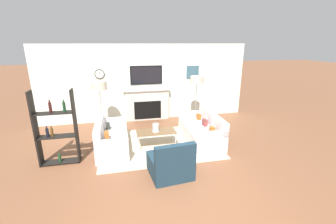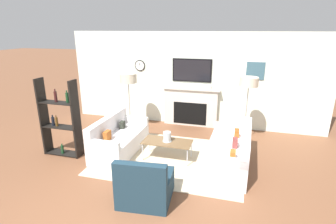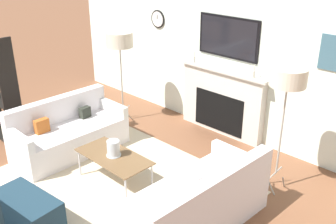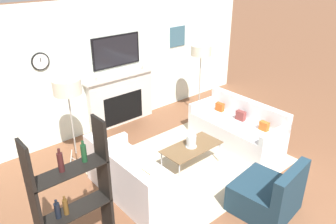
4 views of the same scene
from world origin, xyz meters
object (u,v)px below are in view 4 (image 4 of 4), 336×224
(couch_right, at_px, (237,128))
(hurricane_candle, at_px, (191,142))
(floor_lamp_left, at_px, (67,88))
(shelf_unit, at_px, (73,200))
(couch_left, at_px, (133,179))
(coffee_table, at_px, (192,148))
(armchair, at_px, (268,195))
(floor_lamp_right, at_px, (201,51))

(couch_right, distance_m, hurricane_candle, 1.37)
(floor_lamp_left, relative_size, shelf_unit, 0.93)
(couch_left, relative_size, hurricane_candle, 7.92)
(coffee_table, bearing_deg, armchair, -88.20)
(floor_lamp_left, xyz_separation_m, shelf_unit, (-0.88, -1.80, -0.65))
(floor_lamp_left, bearing_deg, floor_lamp_right, 0.00)
(couch_left, xyz_separation_m, shelf_unit, (-1.16, -0.47, 0.54))
(coffee_table, relative_size, shelf_unit, 0.61)
(couch_right, distance_m, shelf_unit, 3.78)
(couch_left, relative_size, shelf_unit, 0.98)
(hurricane_candle, bearing_deg, couch_left, 177.32)
(armchair, relative_size, floor_lamp_right, 0.54)
(coffee_table, height_order, shelf_unit, shelf_unit)
(coffee_table, height_order, hurricane_candle, hurricane_candle)
(shelf_unit, bearing_deg, couch_left, 22.21)
(coffee_table, xyz_separation_m, floor_lamp_left, (-1.49, 1.39, 1.09))
(shelf_unit, bearing_deg, coffee_table, 9.81)
(armchair, bearing_deg, floor_lamp_left, 117.86)
(coffee_table, bearing_deg, hurricane_candle, 127.86)
(coffee_table, xyz_separation_m, floor_lamp_right, (1.63, 1.39, 1.15))
(couch_left, bearing_deg, hurricane_candle, -2.68)
(couch_left, bearing_deg, coffee_table, -3.06)
(coffee_table, bearing_deg, floor_lamp_right, 40.54)
(floor_lamp_right, bearing_deg, floor_lamp_left, 180.00)
(coffee_table, bearing_deg, couch_left, 176.94)
(couch_right, height_order, floor_lamp_left, floor_lamp_left)
(couch_left, bearing_deg, floor_lamp_right, 25.11)
(hurricane_candle, bearing_deg, armchair, -87.96)
(armchair, bearing_deg, hurricane_candle, 92.04)
(shelf_unit, bearing_deg, couch_right, 7.25)
(hurricane_candle, bearing_deg, shelf_unit, -169.96)
(coffee_table, height_order, floor_lamp_right, floor_lamp_right)
(couch_right, xyz_separation_m, floor_lamp_right, (0.28, 1.33, 1.25))
(armchair, distance_m, hurricane_candle, 1.54)
(armchair, distance_m, shelf_unit, 2.71)
(armchair, distance_m, coffee_table, 1.51)
(armchair, height_order, floor_lamp_right, floor_lamp_right)
(floor_lamp_left, bearing_deg, couch_right, -25.14)
(couch_left, relative_size, coffee_table, 1.60)
(hurricane_candle, height_order, floor_lamp_left, floor_lamp_left)
(couch_right, height_order, hurricane_candle, couch_right)
(couch_left, relative_size, floor_lamp_left, 1.05)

